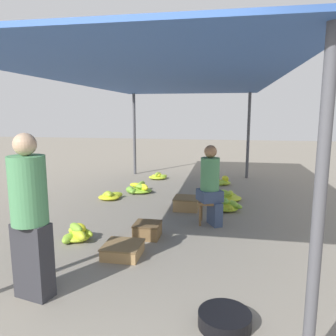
# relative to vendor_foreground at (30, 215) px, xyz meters

# --- Properties ---
(canopy_post_front_right) EXTENTS (0.08, 0.08, 2.31)m
(canopy_post_front_right) POSITION_rel_vendor_foreground_xyz_m (2.40, -0.57, 0.32)
(canopy_post_front_right) COLOR #4C4C51
(canopy_post_front_right) RESTS_ON ground
(canopy_post_back_left) EXTENTS (0.08, 0.08, 2.31)m
(canopy_post_back_left) POSITION_rel_vendor_foreground_xyz_m (-0.80, 6.44, 0.32)
(canopy_post_back_left) COLOR #4C4C51
(canopy_post_back_left) RESTS_ON ground
(canopy_post_back_right) EXTENTS (0.08, 0.08, 2.31)m
(canopy_post_back_right) POSITION_rel_vendor_foreground_xyz_m (2.40, 6.44, 0.32)
(canopy_post_back_right) COLOR #4C4C51
(canopy_post_back_right) RESTS_ON ground
(canopy_tarp) EXTENTS (3.60, 7.41, 0.04)m
(canopy_tarp) POSITION_rel_vendor_foreground_xyz_m (0.80, 2.94, 1.49)
(canopy_tarp) COLOR #33569E
(canopy_tarp) RESTS_ON canopy_post_front_left
(vendor_foreground) EXTENTS (0.41, 0.41, 1.61)m
(vendor_foreground) POSITION_rel_vendor_foreground_xyz_m (0.00, 0.00, 0.00)
(vendor_foreground) COLOR #2D2D33
(vendor_foreground) RESTS_ON ground
(stool) EXTENTS (0.34, 0.34, 0.38)m
(stool) POSITION_rel_vendor_foreground_xyz_m (1.57, 2.45, -0.53)
(stool) COLOR brown
(stool) RESTS_ON ground
(vendor_seated) EXTENTS (0.46, 0.46, 1.28)m
(vendor_seated) POSITION_rel_vendor_foreground_xyz_m (1.59, 2.44, -0.17)
(vendor_seated) COLOR #384766
(vendor_seated) RESTS_ON ground
(basin_black) EXTENTS (0.45, 0.45, 0.13)m
(basin_black) POSITION_rel_vendor_foreground_xyz_m (1.84, -0.15, -0.77)
(basin_black) COLOR black
(basin_black) RESTS_ON ground
(banana_pile_left_0) EXTENTS (0.45, 0.45, 0.25)m
(banana_pile_left_0) POSITION_rel_vendor_foreground_xyz_m (-0.22, 1.40, -0.74)
(banana_pile_left_0) COLOR #ACC92D
(banana_pile_left_0) RESTS_ON ground
(banana_pile_left_1) EXTENTS (0.59, 0.60, 0.23)m
(banana_pile_left_1) POSITION_rel_vendor_foreground_xyz_m (-0.10, 4.25, -0.75)
(banana_pile_left_1) COLOR #86BA34
(banana_pile_left_1) RESTS_ON ground
(banana_pile_left_2) EXTENTS (0.49, 0.49, 0.18)m
(banana_pile_left_2) POSITION_rel_vendor_foreground_xyz_m (-0.55, 3.62, -0.77)
(banana_pile_left_2) COLOR #BED02A
(banana_pile_left_2) RESTS_ON ground
(banana_pile_left_3) EXTENTS (0.50, 0.43, 0.19)m
(banana_pile_left_3) POSITION_rel_vendor_foreground_xyz_m (0.03, 5.83, -0.76)
(banana_pile_left_3) COLOR yellow
(banana_pile_left_3) RESTS_ON ground
(banana_pile_right_0) EXTENTS (0.61, 0.62, 0.24)m
(banana_pile_right_0) POSITION_rel_vendor_foreground_xyz_m (1.85, 4.00, -0.76)
(banana_pile_right_0) COLOR #ABC92D
(banana_pile_right_0) RESTS_ON ground
(banana_pile_right_1) EXTENTS (0.45, 0.45, 0.23)m
(banana_pile_right_1) POSITION_rel_vendor_foreground_xyz_m (1.76, 5.41, -0.76)
(banana_pile_right_1) COLOR yellow
(banana_pile_right_1) RESTS_ON ground
(banana_pile_right_2) EXTENTS (0.53, 0.41, 0.24)m
(banana_pile_right_2) POSITION_rel_vendor_foreground_xyz_m (1.89, 3.21, -0.74)
(banana_pile_right_2) COLOR #CCD628
(banana_pile_right_2) RESTS_ON ground
(crate_near) EXTENTS (0.46, 0.46, 0.23)m
(crate_near) POSITION_rel_vendor_foreground_xyz_m (1.12, 3.17, -0.72)
(crate_near) COLOR #9E7A4C
(crate_near) RESTS_ON ground
(crate_mid) EXTENTS (0.38, 0.38, 0.21)m
(crate_mid) POSITION_rel_vendor_foreground_xyz_m (0.72, 1.70, -0.73)
(crate_mid) COLOR brown
(crate_mid) RESTS_ON ground
(crate_far) EXTENTS (0.47, 0.47, 0.16)m
(crate_far) POSITION_rel_vendor_foreground_xyz_m (0.57, 1.02, -0.75)
(crate_far) COLOR #9E7A4C
(crate_far) RESTS_ON ground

